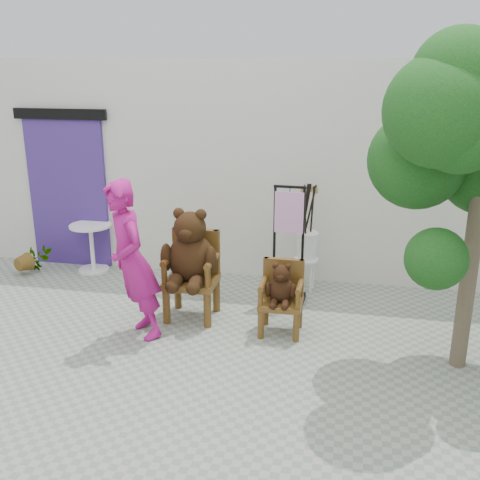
{
  "coord_description": "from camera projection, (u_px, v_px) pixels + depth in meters",
  "views": [
    {
      "loc": [
        1.07,
        -4.86,
        2.97
      ],
      "look_at": [
        -0.16,
        1.31,
        0.95
      ],
      "focal_mm": 42.0,
      "sensor_mm": 36.0,
      "label": 1
    }
  ],
  "objects": [
    {
      "name": "ground_plane",
      "position": [
        230.0,
        370.0,
        5.64
      ],
      "size": [
        60.0,
        60.0,
        0.0
      ],
      "primitive_type": "plane",
      "color": "gray",
      "rests_on": "ground"
    },
    {
      "name": "back_wall",
      "position": [
        275.0,
        167.0,
        8.08
      ],
      "size": [
        9.0,
        1.0,
        3.0
      ],
      "primitive_type": "cube",
      "color": "silver",
      "rests_on": "ground"
    },
    {
      "name": "doorway",
      "position": [
        68.0,
        189.0,
        8.26
      ],
      "size": [
        1.4,
        0.11,
        2.33
      ],
      "color": "#43297B",
      "rests_on": "ground"
    },
    {
      "name": "chair_big",
      "position": [
        191.0,
        258.0,
        6.59
      ],
      "size": [
        0.67,
        0.71,
        1.36
      ],
      "color": "#4C3010",
      "rests_on": "ground"
    },
    {
      "name": "chair_small",
      "position": [
        281.0,
        291.0,
        6.29
      ],
      "size": [
        0.47,
        0.46,
        0.84
      ],
      "color": "#4C3010",
      "rests_on": "ground"
    },
    {
      "name": "person",
      "position": [
        132.0,
        261.0,
        6.05
      ],
      "size": [
        0.76,
        0.78,
        1.8
      ],
      "primitive_type": "imported",
      "rotation": [
        0.0,
        0.0,
        -0.83
      ],
      "color": "#B11576",
      "rests_on": "ground"
    },
    {
      "name": "cafe_table",
      "position": [
        92.0,
        242.0,
        8.19
      ],
      "size": [
        0.6,
        0.6,
        0.7
      ],
      "rotation": [
        0.0,
        0.0,
        0.01
      ],
      "color": "white",
      "rests_on": "ground"
    },
    {
      "name": "display_stand",
      "position": [
        288.0,
        258.0,
        7.1
      ],
      "size": [
        0.46,
        0.37,
        1.51
      ],
      "rotation": [
        0.0,
        0.0,
        -0.04
      ],
      "color": "black",
      "rests_on": "ground"
    },
    {
      "name": "stool_bucket",
      "position": [
        307.0,
        245.0,
        7.41
      ],
      "size": [
        0.32,
        0.32,
        1.46
      ],
      "rotation": [
        0.0,
        0.0,
        -0.13
      ],
      "color": "white",
      "rests_on": "ground"
    },
    {
      "name": "potted_plant",
      "position": [
        32.0,
        258.0,
        8.15
      ],
      "size": [
        0.52,
        0.5,
        0.46
      ],
      "primitive_type": "imported",
      "rotation": [
        0.0,
        0.0,
        -0.41
      ],
      "color": "#0E3510",
      "rests_on": "ground"
    }
  ]
}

